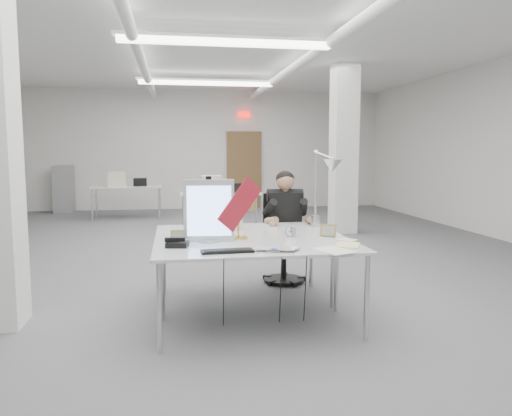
{
  "coord_description": "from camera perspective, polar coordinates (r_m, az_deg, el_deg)",
  "views": [
    {
      "loc": [
        -0.71,
        -6.69,
        1.57
      ],
      "look_at": [
        0.06,
        -2.0,
        1.03
      ],
      "focal_mm": 35.0,
      "sensor_mm": 36.0,
      "label": 1
    }
  ],
  "objects": [
    {
      "name": "bg_desk_a",
      "position": [
        9.76,
        -3.96,
        1.66
      ],
      "size": [
        1.6,
        0.8,
        0.02
      ],
      "primitive_type": "cube",
      "color": "silver",
      "rests_on": "room_shell"
    },
    {
      "name": "picture_frame_left",
      "position": [
        4.61,
        -8.98,
        -3.12
      ],
      "size": [
        0.13,
        0.04,
        0.1
      ],
      "primitive_type": "cube",
      "rotation": [
        -0.21,
        0.0,
        -0.07
      ],
      "color": "tan",
      "rests_on": "desk_main"
    },
    {
      "name": "desk_main",
      "position": [
        4.33,
        0.29,
        -4.49
      ],
      "size": [
        1.8,
        0.9,
        0.02
      ],
      "primitive_type": "cube",
      "color": "silver",
      "rests_on": "room_shell"
    },
    {
      "name": "bg_desk_b",
      "position": [
        11.96,
        -14.55,
        2.36
      ],
      "size": [
        1.6,
        0.8,
        0.02
      ],
      "primitive_type": "cube",
      "color": "silver",
      "rests_on": "room_shell"
    },
    {
      "name": "beige_monitor",
      "position": [
        5.24,
        -4.07,
        -0.54
      ],
      "size": [
        0.43,
        0.42,
        0.34
      ],
      "primitive_type": "cube",
      "rotation": [
        0.0,
        0.0,
        0.25
      ],
      "color": "beige",
      "rests_on": "desk_second"
    },
    {
      "name": "bankers_lamp",
      "position": [
        4.65,
        -2.04,
        -1.37
      ],
      "size": [
        0.33,
        0.17,
        0.35
      ],
      "primitive_type": null,
      "rotation": [
        0.0,
        0.0,
        -0.16
      ],
      "color": "gold",
      "rests_on": "desk_main"
    },
    {
      "name": "laptop",
      "position": [
        4.04,
        2.1,
        -4.9
      ],
      "size": [
        0.38,
        0.31,
        0.03
      ],
      "primitive_type": "imported",
      "rotation": [
        0.0,
        0.0,
        -0.3
      ],
      "color": "#BABABF",
      "rests_on": "desk_main"
    },
    {
      "name": "architect_lamp",
      "position": [
        5.17,
        7.61,
        2.97
      ],
      "size": [
        0.37,
        0.81,
        1.0
      ],
      "primitive_type": null,
      "rotation": [
        0.0,
        0.0,
        0.14
      ],
      "color": "silver",
      "rests_on": "desk_second"
    },
    {
      "name": "keyboard",
      "position": [
        4.05,
        -3.3,
        -4.94
      ],
      "size": [
        0.43,
        0.16,
        0.02
      ],
      "primitive_type": "cube",
      "rotation": [
        0.0,
        0.0,
        0.06
      ],
      "color": "black",
      "rests_on": "desk_main"
    },
    {
      "name": "paper_stack_a",
      "position": [
        4.15,
        8.87,
        -4.82
      ],
      "size": [
        0.33,
        0.39,
        0.01
      ],
      "primitive_type": "cube",
      "rotation": [
        0.0,
        0.0,
        0.36
      ],
      "color": "silver",
      "rests_on": "desk_main"
    },
    {
      "name": "office_chair",
      "position": [
        5.95,
        3.22,
        -3.66
      ],
      "size": [
        0.55,
        0.55,
        1.03
      ],
      "primitive_type": null,
      "rotation": [
        0.0,
        0.0,
        -0.09
      ],
      "color": "black",
      "rests_on": "room_shell"
    },
    {
      "name": "filing_cabinet",
      "position": [
        13.66,
        -21.11,
        2.03
      ],
      "size": [
        0.45,
        0.55,
        1.2
      ],
      "primitive_type": "cube",
      "color": "gray",
      "rests_on": "room_shell"
    },
    {
      "name": "room_shell",
      "position": [
        6.86,
        -3.12,
        7.57
      ],
      "size": [
        10.04,
        14.04,
        3.24
      ],
      "color": "#555558",
      "rests_on": "ground"
    },
    {
      "name": "picture_frame_right",
      "position": [
        4.81,
        8.23,
        -2.55
      ],
      "size": [
        0.15,
        0.1,
        0.12
      ],
      "primitive_type": "cube",
      "rotation": [
        -0.21,
        0.0,
        -0.48
      ],
      "color": "#9F7944",
      "rests_on": "desk_main"
    },
    {
      "name": "desk_second",
      "position": [
        5.2,
        -1.37,
        -2.62
      ],
      "size": [
        1.8,
        0.9,
        0.02
      ],
      "primitive_type": "cube",
      "color": "silver",
      "rests_on": "room_shell"
    },
    {
      "name": "monitor",
      "position": [
        4.5,
        -5.4,
        -0.3
      ],
      "size": [
        0.46,
        0.08,
        0.56
      ],
      "primitive_type": "cube",
      "rotation": [
        0.0,
        0.0,
        -0.08
      ],
      "color": "silver",
      "rests_on": "desk_main"
    },
    {
      "name": "desk_clock",
      "position": [
        4.77,
        3.98,
        -2.71
      ],
      "size": [
        0.11,
        0.08,
        0.11
      ],
      "primitive_type": "cylinder",
      "rotation": [
        1.57,
        0.0,
        -0.43
      ],
      "color": "#A2A2A6",
      "rests_on": "desk_main"
    },
    {
      "name": "desk_phone",
      "position": [
        4.32,
        -8.97,
        -4.11
      ],
      "size": [
        0.21,
        0.19,
        0.05
      ],
      "primitive_type": "cube",
      "rotation": [
        0.0,
        0.0,
        -0.19
      ],
      "color": "black",
      "rests_on": "desk_main"
    },
    {
      "name": "paper_stack_b",
      "position": [
        4.41,
        10.41,
        -4.18
      ],
      "size": [
        0.29,
        0.33,
        0.01
      ],
      "primitive_type": "cube",
      "rotation": [
        0.0,
        0.0,
        -0.44
      ],
      "color": "#E7D98A",
      "rests_on": "desk_main"
    },
    {
      "name": "pennant",
      "position": [
        4.49,
        -1.85,
        0.42
      ],
      "size": [
        0.43,
        0.19,
        0.5
      ],
      "primitive_type": "cube",
      "rotation": [
        0.0,
        -0.87,
        0.39
      ],
      "color": "maroon",
      "rests_on": "monitor"
    },
    {
      "name": "mouse",
      "position": [
        4.12,
        4.49,
        -4.64
      ],
      "size": [
        0.1,
        0.08,
        0.04
      ],
      "primitive_type": "ellipsoid",
      "rotation": [
        0.0,
        0.0,
        0.29
      ],
      "color": "silver",
      "rests_on": "desk_main"
    },
    {
      "name": "paper_stack_c",
      "position": [
        4.67,
        10.28,
        -3.58
      ],
      "size": [
        0.21,
        0.22,
        0.01
      ],
      "primitive_type": "cube",
      "rotation": [
        0.0,
        0.0,
        -0.87
      ],
      "color": "silver",
      "rests_on": "desk_main"
    },
    {
      "name": "seated_person",
      "position": [
        5.85,
        3.35,
        -0.05
      ],
      "size": [
        0.48,
        0.58,
        0.81
      ],
      "primitive_type": null,
      "rotation": [
        0.0,
        0.0,
        -0.09
      ],
      "color": "black",
      "rests_on": "office_chair"
    }
  ]
}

